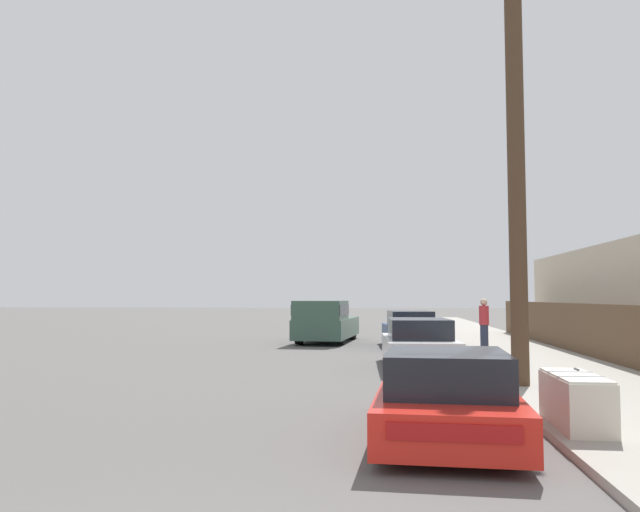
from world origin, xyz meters
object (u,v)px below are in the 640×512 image
Objects in this scene: car_parked_far at (410,330)px; utility_pole at (516,157)px; pickup_truck at (325,322)px; pedestrian at (484,323)px; parked_sports_car_red at (446,398)px; car_parked_mid at (419,345)px; discarded_fridge at (576,401)px.

utility_pole is (1.88, -11.00, 4.25)m from car_parked_far.
car_parked_far is 0.49× the size of utility_pole.
pickup_truck is at bearing 112.23° from utility_pole.
parked_sports_car_red is at bearing -100.75° from pedestrian.
pickup_truck is (-3.42, 17.71, 0.35)m from parked_sports_car_red.
car_parked_mid is 6.19m from utility_pole.
pedestrian is (2.56, 5.13, 0.40)m from car_parked_mid.
parked_sports_car_red is 15.57m from car_parked_far.
pedestrian is at bearing -39.90° from car_parked_far.
parked_sports_car_red is 0.94× the size of car_parked_far.
car_parked_mid is (0.06, 8.64, 0.08)m from parked_sports_car_red.
discarded_fridge is 8.45m from car_parked_mid.
utility_pole reaches higher than pickup_truck.
utility_pole is at bearing -84.99° from car_parked_far.
car_parked_mid is at bearing 114.89° from utility_pole.
car_parked_far is 3.14m from pedestrian.
car_parked_mid is 5.75m from pedestrian.
car_parked_mid reaches higher than discarded_fridge.
utility_pole is 5.32× the size of pedestrian.
utility_pole reaches higher than car_parked_far.
pedestrian reaches higher than car_parked_far.
car_parked_mid is at bearing 115.62° from pickup_truck.
discarded_fridge is at bearing -80.40° from car_parked_mid.
utility_pole is at bearing -67.62° from car_parked_mid.
car_parked_mid is at bearing 92.80° from parked_sports_car_red.
discarded_fridge is at bearing 14.97° from parked_sports_car_red.
discarded_fridge is 0.37× the size of car_parked_far.
pedestrian is (6.04, -3.94, 0.13)m from pickup_truck.
pickup_truck is at bearing 108.48° from car_parked_mid.
parked_sports_car_red is at bearing -92.92° from car_parked_mid.
pickup_truck reaches higher than car_parked_mid.
pedestrian is (2.62, 13.78, 0.48)m from parked_sports_car_red.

